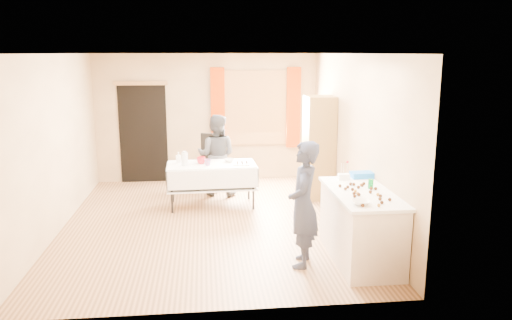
{
  "coord_description": "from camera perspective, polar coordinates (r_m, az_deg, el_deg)",
  "views": [
    {
      "loc": [
        -0.08,
        -7.47,
        2.61
      ],
      "look_at": [
        0.72,
        0.0,
        0.99
      ],
      "focal_mm": 35.0,
      "sensor_mm": 36.0,
      "label": 1
    }
  ],
  "objects": [
    {
      "name": "pastry_tray",
      "position": [
        8.48,
        -1.59,
        -0.45
      ],
      "size": [
        0.32,
        0.25,
        0.02
      ],
      "primitive_type": "cube",
      "rotation": [
        0.0,
        0.0,
        -0.21
      ],
      "color": "white",
      "rests_on": "party_table"
    },
    {
      "name": "curtain_right",
      "position": [
        10.37,
        4.31,
        5.98
      ],
      "size": [
        0.28,
        0.06,
        1.65
      ],
      "primitive_type": "cube",
      "color": "#B13000",
      "rests_on": "wall_back"
    },
    {
      "name": "bottle",
      "position": [
        8.72,
        -8.85,
        0.3
      ],
      "size": [
        0.09,
        0.09,
        0.18
      ],
      "primitive_type": "imported",
      "rotation": [
        0.0,
        0.0,
        0.01
      ],
      "color": "white",
      "rests_on": "party_table"
    },
    {
      "name": "wall_back",
      "position": [
        10.32,
        -5.61,
        4.81
      ],
      "size": [
        4.5,
        0.02,
        2.6
      ],
      "primitive_type": "cube",
      "color": "tan",
      "rests_on": "floor"
    },
    {
      "name": "cabinet",
      "position": [
        9.1,
        7.18,
        1.42
      ],
      "size": [
        0.5,
        0.6,
        1.86
      ],
      "primitive_type": "cube",
      "color": "olive",
      "rests_on": "floor"
    },
    {
      "name": "girl",
      "position": [
        6.18,
        5.43,
        -5.07
      ],
      "size": [
        0.76,
        0.67,
        1.58
      ],
      "primitive_type": "imported",
      "rotation": [
        0.0,
        0.0,
        -1.83
      ],
      "color": "#21263E",
      "rests_on": "floor"
    },
    {
      "name": "curtain_left",
      "position": [
        10.21,
        -4.38,
        5.88
      ],
      "size": [
        0.28,
        0.06,
        1.65
      ],
      "primitive_type": "cube",
      "color": "#B13000",
      "rests_on": "wall_back"
    },
    {
      "name": "blue_basket",
      "position": [
        7.09,
        12.0,
        -1.67
      ],
      "size": [
        0.31,
        0.21,
        0.08
      ],
      "primitive_type": "cube",
      "rotation": [
        0.0,
        0.0,
        0.03
      ],
      "color": "blue",
      "rests_on": "counter"
    },
    {
      "name": "small_bowl",
      "position": [
        8.7,
        -3.1,
        -0.03
      ],
      "size": [
        0.21,
        0.21,
        0.05
      ],
      "primitive_type": "imported",
      "rotation": [
        0.0,
        0.0,
        0.11
      ],
      "color": "white",
      "rests_on": "party_table"
    },
    {
      "name": "chair",
      "position": [
        9.69,
        -5.3,
        -1.54
      ],
      "size": [
        0.56,
        0.56,
        1.08
      ],
      "rotation": [
        0.0,
        0.0,
        -0.32
      ],
      "color": "black",
      "rests_on": "floor"
    },
    {
      "name": "wall_right",
      "position": [
        7.94,
        11.15,
        2.42
      ],
      "size": [
        0.02,
        5.5,
        2.6
      ],
      "primitive_type": "cube",
      "color": "tan",
      "rests_on": "floor"
    },
    {
      "name": "doorway",
      "position": [
        10.4,
        -12.76,
        2.95
      ],
      "size": [
        0.95,
        0.04,
        2.0
      ],
      "primitive_type": "cube",
      "color": "black",
      "rests_on": "floor"
    },
    {
      "name": "woman",
      "position": [
        9.24,
        -4.53,
        0.54
      ],
      "size": [
        1.02,
        0.93,
        1.51
      ],
      "primitive_type": "imported",
      "rotation": [
        0.0,
        0.0,
        2.88
      ],
      "color": "black",
      "rests_on": "floor"
    },
    {
      "name": "cake_balls",
      "position": [
        6.29,
        12.12,
        -3.62
      ],
      "size": [
        0.45,
        0.99,
        0.04
      ],
      "color": "#3F2314",
      "rests_on": "counter"
    },
    {
      "name": "foam_block",
      "position": [
        6.93,
        9.99,
        -1.9
      ],
      "size": [
        0.15,
        0.1,
        0.08
      ],
      "primitive_type": "cube",
      "rotation": [
        0.0,
        0.0,
        -0.03
      ],
      "color": "white",
      "rests_on": "counter"
    },
    {
      "name": "mixing_bowl",
      "position": [
        5.85,
        11.87,
        -4.77
      ],
      "size": [
        0.27,
        0.27,
        0.05
      ],
      "primitive_type": "imported",
      "rotation": [
        0.0,
        0.0,
        -0.15
      ],
      "color": "white",
      "rests_on": "counter"
    },
    {
      "name": "cup_rainbow",
      "position": [
        8.43,
        -5.54,
        -0.28
      ],
      "size": [
        0.16,
        0.16,
        0.11
      ],
      "primitive_type": "imported",
      "rotation": [
        0.0,
        0.0,
        0.2
      ],
      "color": "red",
      "rests_on": "party_table"
    },
    {
      "name": "pitcher",
      "position": [
        8.46,
        -8.15,
        0.09
      ],
      "size": [
        0.13,
        0.13,
        0.22
      ],
      "primitive_type": "cylinder",
      "rotation": [
        0.0,
        0.0,
        -0.23
      ],
      "color": "silver",
      "rests_on": "party_table"
    },
    {
      "name": "soda_can",
      "position": [
        6.54,
        12.98,
        -2.68
      ],
      "size": [
        0.08,
        0.08,
        0.12
      ],
      "primitive_type": "cylinder",
      "rotation": [
        0.0,
        0.0,
        0.17
      ],
      "color": "#077E29",
      "rests_on": "counter"
    },
    {
      "name": "party_table",
      "position": [
        8.64,
        -5.06,
        -2.4
      ],
      "size": [
        1.55,
        0.83,
        0.75
      ],
      "rotation": [
        0.0,
        0.0,
        0.04
      ],
      "color": "black",
      "rests_on": "floor"
    },
    {
      "name": "window_frame",
      "position": [
        10.31,
        -0.03,
        5.98
      ],
      "size": [
        1.32,
        0.06,
        1.52
      ],
      "primitive_type": "cube",
      "color": "olive",
      "rests_on": "wall_back"
    },
    {
      "name": "cup_red",
      "position": [
        8.58,
        -6.28,
        -0.04
      ],
      "size": [
        0.17,
        0.17,
        0.12
      ],
      "primitive_type": "imported",
      "rotation": [
        0.0,
        0.0,
        0.07
      ],
      "color": "red",
      "rests_on": "party_table"
    },
    {
      "name": "wall_front",
      "position": [
        4.89,
        -4.95,
        -3.45
      ],
      "size": [
        4.5,
        0.02,
        2.6
      ],
      "primitive_type": "cube",
      "color": "tan",
      "rests_on": "floor"
    },
    {
      "name": "ceiling",
      "position": [
        7.47,
        -5.6,
        12.09
      ],
      "size": [
        4.5,
        5.5,
        0.02
      ],
      "primitive_type": "cube",
      "color": "white",
      "rests_on": "floor"
    },
    {
      "name": "window_pane",
      "position": [
        10.3,
        -0.02,
        5.97
      ],
      "size": [
        1.2,
        0.02,
        1.4
      ],
      "primitive_type": "cube",
      "color": "white",
      "rests_on": "wall_back"
    },
    {
      "name": "wall_left",
      "position": [
        7.9,
        -22.03,
        1.7
      ],
      "size": [
        0.02,
        5.5,
        2.6
      ],
      "primitive_type": "cube",
      "color": "tan",
      "rests_on": "floor"
    },
    {
      "name": "door_lintel",
      "position": [
        10.26,
        -13.04,
        8.55
      ],
      "size": [
        1.05,
        0.06,
        0.08
      ],
      "primitive_type": "cube",
      "color": "olive",
      "rests_on": "wall_back"
    },
    {
      "name": "counter",
      "position": [
        6.55,
        11.88,
        -7.36
      ],
      "size": [
        0.75,
        1.59,
        0.91
      ],
      "color": "silver",
      "rests_on": "floor"
    },
    {
      "name": "floor",
      "position": [
        7.92,
        -5.21,
        -7.22
      ],
      "size": [
        4.5,
        5.5,
        0.02
      ],
      "primitive_type": "cube",
      "color": "#9E7047",
      "rests_on": "ground"
    }
  ]
}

